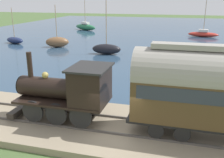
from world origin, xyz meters
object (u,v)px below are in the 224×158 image
(sailboat_red, at_px, (203,34))
(sailboat_green, at_px, (85,27))
(sailboat_brown, at_px, (57,42))
(rowboat_far_out, at_px, (27,81))
(rowboat_near_shore, at_px, (105,71))
(sailboat_black, at_px, (106,49))
(sailboat_navy, at_px, (15,40))
(rowboat_mid_harbor, at_px, (187,77))
(steam_locomotive, at_px, (71,89))

(sailboat_red, xyz_separation_m, sailboat_green, (4.10, 24.15, 0.17))
(sailboat_brown, xyz_separation_m, rowboat_far_out, (-15.65, -4.94, -0.55))
(sailboat_green, relative_size, rowboat_far_out, 3.01)
(sailboat_brown, bearing_deg, rowboat_near_shore, -153.75)
(sailboat_black, xyz_separation_m, rowboat_near_shore, (-8.38, -2.36, -0.46))
(sailboat_black, bearing_deg, sailboat_red, -36.38)
(rowboat_near_shore, bearing_deg, sailboat_red, 37.80)
(sailboat_green, height_order, rowboat_far_out, sailboat_green)
(sailboat_red, distance_m, sailboat_brown, 26.31)
(sailboat_red, xyz_separation_m, sailboat_black, (-18.94, 12.63, 0.16))
(sailboat_navy, distance_m, rowboat_mid_harbor, 28.49)
(rowboat_mid_harbor, bearing_deg, sailboat_red, -14.45)
(sailboat_black, height_order, rowboat_mid_harbor, sailboat_black)
(sailboat_green, bearing_deg, sailboat_black, -124.76)
(sailboat_red, relative_size, sailboat_brown, 1.21)
(sailboat_brown, relative_size, sailboat_black, 0.69)
(rowboat_mid_harbor, bearing_deg, sailboat_brown, 49.40)
(steam_locomotive, relative_size, rowboat_mid_harbor, 2.13)
(steam_locomotive, distance_m, rowboat_near_shore, 10.86)
(sailboat_navy, distance_m, rowboat_far_out, 21.03)
(sailboat_black, xyz_separation_m, rowboat_far_out, (-12.85, 3.22, -0.49))
(sailboat_red, relative_size, rowboat_near_shore, 2.44)
(steam_locomotive, bearing_deg, sailboat_red, -13.36)
(sailboat_navy, bearing_deg, sailboat_brown, -79.12)
(sailboat_red, xyz_separation_m, rowboat_mid_harbor, (-27.38, 2.88, -0.27))
(steam_locomotive, relative_size, rowboat_near_shore, 1.90)
(sailboat_green, xyz_separation_m, sailboat_navy, (-19.12, 4.39, -0.18))
(sailboat_navy, distance_m, rowboat_near_shore, 22.03)
(rowboat_near_shore, bearing_deg, sailboat_green, 82.24)
(sailboat_navy, height_order, rowboat_mid_harbor, sailboat_navy)
(sailboat_brown, bearing_deg, rowboat_mid_harbor, -139.12)
(sailboat_green, distance_m, sailboat_navy, 19.62)
(rowboat_far_out, xyz_separation_m, rowboat_mid_harbor, (4.40, -12.97, 0.05))
(sailboat_black, bearing_deg, sailboat_brown, 68.33)
(steam_locomotive, height_order, rowboat_near_shore, steam_locomotive)
(sailboat_red, height_order, sailboat_black, sailboat_black)
(sailboat_green, height_order, rowboat_near_shore, sailboat_green)
(rowboat_far_out, bearing_deg, sailboat_green, 57.35)
(sailboat_red, relative_size, rowboat_far_out, 3.21)
(sailboat_navy, bearing_deg, sailboat_green, 6.09)
(steam_locomotive, relative_size, rowboat_far_out, 2.49)
(steam_locomotive, xyz_separation_m, rowboat_near_shore, (10.60, 1.26, -2.00))
(sailboat_green, distance_m, rowboat_mid_harbor, 38.00)
(sailboat_brown, relative_size, rowboat_far_out, 2.66)
(steam_locomotive, xyz_separation_m, sailboat_green, (42.02, 15.15, -1.53))
(steam_locomotive, height_order, sailboat_brown, sailboat_brown)
(sailboat_green, height_order, sailboat_navy, sailboat_green)
(steam_locomotive, distance_m, sailboat_black, 19.39)
(rowboat_far_out, bearing_deg, sailboat_red, 17.82)
(sailboat_green, relative_size, rowboat_mid_harbor, 2.57)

